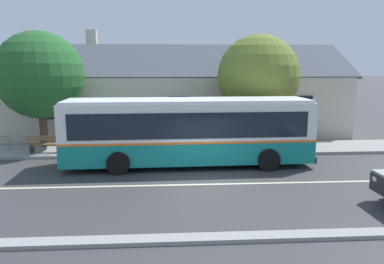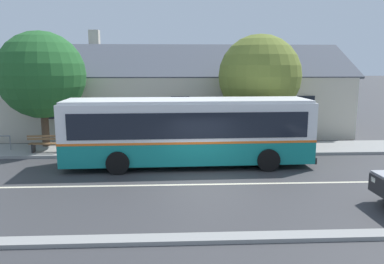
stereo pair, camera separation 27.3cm
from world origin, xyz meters
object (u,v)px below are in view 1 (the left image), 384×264
at_px(transit_bus, 188,130).
at_px(bench_down_street, 120,144).
at_px(street_tree_primary, 258,78).
at_px(bench_by_building, 46,145).
at_px(street_tree_secondary, 40,75).
at_px(bus_stop_sign, 302,123).

height_order(transit_bus, bench_down_street, transit_bus).
bearing_deg(street_tree_primary, bench_by_building, -170.75).
xyz_separation_m(street_tree_secondary, bus_stop_sign, (13.91, -1.88, -2.44)).
bearing_deg(bus_stop_sign, bench_by_building, 178.83).
height_order(bench_by_building, street_tree_secondary, street_tree_secondary).
bearing_deg(bus_stop_sign, street_tree_primary, 131.79).
bearing_deg(street_tree_secondary, bench_down_street, -19.75).
height_order(street_tree_primary, bus_stop_sign, street_tree_primary).
bearing_deg(bench_down_street, transit_bus, -34.84).
relative_size(bench_by_building, street_tree_primary, 0.29).
height_order(transit_bus, street_tree_primary, street_tree_primary).
bearing_deg(bench_down_street, street_tree_primary, 13.34).
bearing_deg(transit_bus, bench_down_street, 145.16).
height_order(bench_by_building, bench_down_street, same).
xyz_separation_m(transit_bus, bench_down_street, (-3.46, 2.41, -1.10)).
relative_size(transit_bus, bus_stop_sign, 4.73).
relative_size(bench_by_building, bus_stop_sign, 0.77).
height_order(street_tree_primary, street_tree_secondary, street_tree_secondary).
bearing_deg(bus_stop_sign, transit_bus, -161.06).
bearing_deg(transit_bus, street_tree_primary, 45.18).
xyz_separation_m(transit_bus, street_tree_primary, (4.19, 4.22, 2.22)).
xyz_separation_m(bench_by_building, street_tree_primary, (11.41, 1.86, 3.31)).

